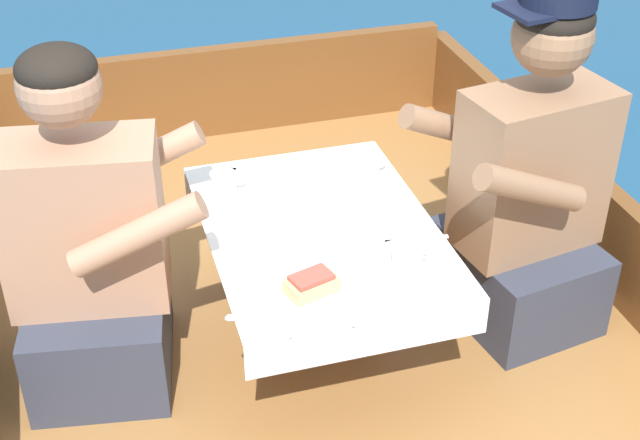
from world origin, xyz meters
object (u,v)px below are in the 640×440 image
at_px(person_port, 91,256).
at_px(coffee_cup_starboard, 224,182).
at_px(person_starboard, 528,194).
at_px(coffee_cup_center, 368,164).
at_px(sandwich, 311,284).
at_px(coffee_cup_port, 408,257).
at_px(tin_can, 312,217).

distance_m(person_port, coffee_cup_starboard, 0.43).
relative_size(person_starboard, coffee_cup_center, 11.24).
xyz_separation_m(person_starboard, sandwich, (-0.70, -0.25, 0.02)).
distance_m(person_starboard, sandwich, 0.75).
bearing_deg(coffee_cup_port, coffee_cup_center, 83.23).
distance_m(coffee_cup_center, tin_can, 0.32).
height_order(coffee_cup_starboard, tin_can, coffee_cup_starboard).
bearing_deg(coffee_cup_starboard, person_port, -154.75).
bearing_deg(person_port, person_starboard, 5.06).
height_order(person_starboard, coffee_cup_center, person_starboard).
bearing_deg(person_starboard, sandwich, 10.59).
distance_m(coffee_cup_port, tin_can, 0.31).
bearing_deg(sandwich, coffee_cup_center, 57.92).
height_order(coffee_cup_center, tin_can, coffee_cup_center).
height_order(coffee_cup_port, coffee_cup_center, coffee_cup_center).
xyz_separation_m(coffee_cup_center, tin_can, (-0.23, -0.22, -0.01)).
height_order(sandwich, coffee_cup_center, coffee_cup_center).
bearing_deg(person_port, coffee_cup_center, 20.59).
height_order(coffee_cup_starboard, coffee_cup_center, coffee_cup_center).
bearing_deg(tin_can, person_starboard, -3.20).
bearing_deg(tin_can, person_port, 174.63).
distance_m(coffee_cup_port, coffee_cup_starboard, 0.61).
relative_size(sandwich, coffee_cup_center, 1.50).
bearing_deg(person_starboard, tin_can, -12.46).
relative_size(person_port, coffee_cup_starboard, 9.36).
bearing_deg(sandwich, person_starboard, 19.85).
bearing_deg(coffee_cup_center, sandwich, -122.08).
xyz_separation_m(sandwich, coffee_cup_starboard, (-0.11, 0.53, -0.00)).
bearing_deg(coffee_cup_center, tin_can, -137.17).
relative_size(coffee_cup_starboard, tin_can, 1.53).
bearing_deg(coffee_cup_center, person_starboard, -33.01).
height_order(sandwich, tin_can, sandwich).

